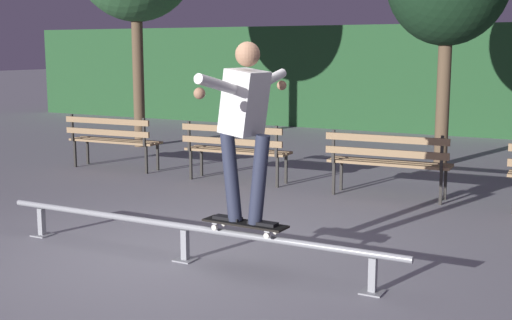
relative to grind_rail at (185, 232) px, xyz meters
name	(u,v)px	position (x,y,z in m)	size (l,w,h in m)	color
ground_plane	(190,258)	(0.00, 0.07, -0.27)	(90.00, 90.00, 0.00)	gray
hedge_backdrop	(450,79)	(0.00, 10.92, 0.97)	(24.00, 1.20, 2.49)	#234C28
grind_rail	(185,232)	(0.00, 0.00, 0.00)	(4.23, 0.18, 0.35)	gray
skateboard	(245,224)	(0.63, 0.00, 0.15)	(0.79, 0.23, 0.09)	black
skateboarder	(245,117)	(0.64, 0.00, 1.09)	(0.62, 1.41, 1.56)	black
park_bench_leftmost	(112,137)	(-3.71, 3.43, 0.26)	(1.62, 0.49, 0.88)	#282623
park_bench_left_center	(235,146)	(-1.43, 3.43, 0.26)	(1.62, 0.49, 0.88)	#282623
park_bench_right_center	(388,158)	(0.85, 3.43, 0.26)	(1.62, 0.49, 0.88)	#282623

